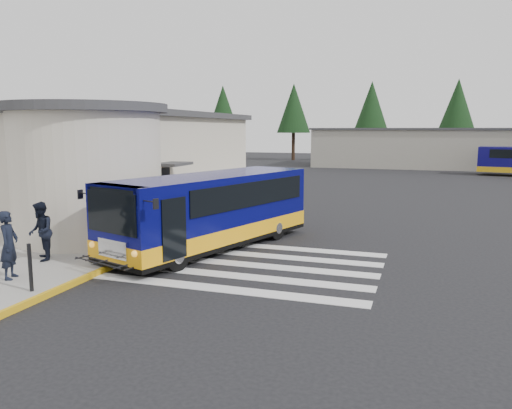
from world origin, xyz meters
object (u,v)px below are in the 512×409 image
(pedestrian_a, at_px, (9,245))
(pedestrian_b, at_px, (41,231))
(bollard, at_px, (30,268))
(transit_bus, at_px, (212,213))

(pedestrian_a, relative_size, pedestrian_b, 1.02)
(pedestrian_a, xyz_separation_m, bollard, (1.29, -0.67, -0.31))
(pedestrian_a, distance_m, bollard, 1.49)
(transit_bus, height_order, pedestrian_a, transit_bus)
(pedestrian_b, height_order, bollard, pedestrian_b)
(pedestrian_a, bearing_deg, bollard, -139.09)
(transit_bus, bearing_deg, pedestrian_b, -119.87)
(transit_bus, bearing_deg, pedestrian_a, -104.76)
(bollard, bearing_deg, transit_bus, 70.59)
(transit_bus, xyz_separation_m, pedestrian_b, (-3.97, -3.64, -0.18))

